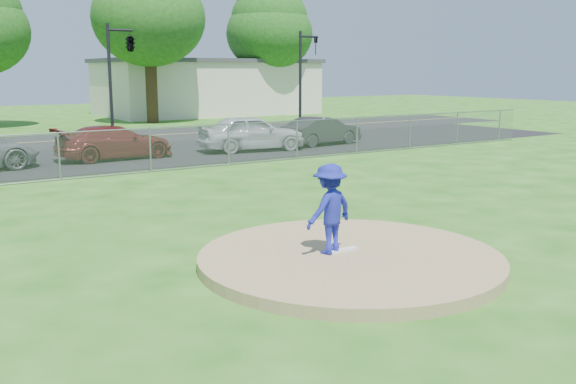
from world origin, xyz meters
The scene contains 15 objects.
ground centered at (0.00, 10.00, 0.00)m, with size 120.00×120.00×0.00m, color #215913.
pitchers_mound centered at (0.00, 0.00, 0.10)m, with size 5.40×5.40×0.20m, color #9A8054.
pitching_rubber centered at (0.00, 0.20, 0.22)m, with size 0.60×0.15×0.04m, color white.
chain_link_fence centered at (0.00, 12.00, 0.75)m, with size 40.00×0.06×1.50m, color gray.
parking_lot centered at (0.00, 16.50, 0.01)m, with size 50.00×8.00×0.01m, color black.
street centered at (0.00, 24.00, 0.00)m, with size 60.00×7.00×0.01m, color black.
commercial_building centered at (16.00, 38.00, 2.16)m, with size 16.40×9.40×4.30m.
tree_right centered at (9.00, 32.00, 7.65)m, with size 7.28×7.28×11.63m.
tree_far_right centered at (20.00, 35.00, 7.06)m, with size 6.72×6.72×10.74m.
traffic_signal_center centered at (3.97, 22.00, 4.61)m, with size 1.42×2.48×5.60m.
traffic_signal_right centered at (14.24, 22.00, 3.36)m, with size 1.28×0.20×5.60m.
pitcher centered at (-0.27, 0.25, 1.00)m, with size 1.04×0.60×1.60m, color #1B2296.
parked_car_darkred centered at (1.07, 15.88, 0.67)m, with size 1.84×4.52×1.31m, color maroon.
parked_car_pearl centered at (6.85, 15.24, 0.78)m, with size 1.83×4.54×1.55m, color silver.
parked_car_charcoal centered at (10.72, 15.42, 0.66)m, with size 1.37×3.94×1.30m, color #27272A.
Camera 1 is at (-6.95, -8.57, 3.40)m, focal length 40.00 mm.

